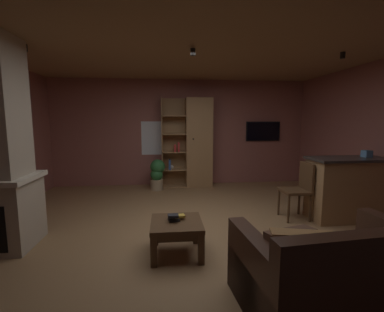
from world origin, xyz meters
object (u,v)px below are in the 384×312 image
object	(u,v)px
table_book_1	(179,216)
coffee_table	(176,228)
tissue_box	(367,154)
table_book_2	(173,216)
dining_chair	(300,187)
bookshelf_cabinet	(195,143)
kitchen_bar_counter	(357,188)
table_book_0	(174,220)
leather_couch	(335,277)
potted_floor_plant	(157,173)
wall_mounted_tv	(263,131)

from	to	relation	value
table_book_1	coffee_table	bearing A→B (deg)	-122.04
tissue_box	table_book_2	distance (m)	3.31
coffee_table	dining_chair	distance (m)	2.27
bookshelf_cabinet	table_book_2	xyz separation A→B (m)	(-0.65, -3.34, -0.58)
bookshelf_cabinet	table_book_2	world-z (taller)	bookshelf_cabinet
kitchen_bar_counter	table_book_0	world-z (taller)	kitchen_bar_counter
leather_couch	potted_floor_plant	distance (m)	4.44
table_book_2	kitchen_bar_counter	bearing A→B (deg)	16.18
wall_mounted_tv	coffee_table	bearing A→B (deg)	-123.63
tissue_box	table_book_2	world-z (taller)	tissue_box
kitchen_bar_counter	coffee_table	bearing A→B (deg)	-163.60
bookshelf_cabinet	dining_chair	xyz separation A→B (m)	(1.43, -2.36, -0.52)
dining_chair	wall_mounted_tv	size ratio (longest dim) A/B	1.06
kitchen_bar_counter	leather_couch	world-z (taller)	kitchen_bar_counter
leather_couch	coffee_table	bearing A→B (deg)	138.94
wall_mounted_tv	kitchen_bar_counter	bearing A→B (deg)	-77.76
table_book_0	table_book_2	world-z (taller)	table_book_2
dining_chair	leather_couch	bearing A→B (deg)	-110.48
coffee_table	potted_floor_plant	distance (m)	3.07
bookshelf_cabinet	dining_chair	world-z (taller)	bookshelf_cabinet
bookshelf_cabinet	leather_couch	bearing A→B (deg)	-81.65
leather_couch	wall_mounted_tv	size ratio (longest dim) A/B	1.90
kitchen_bar_counter	potted_floor_plant	bearing A→B (deg)	146.18
table_book_2	wall_mounted_tv	world-z (taller)	wall_mounted_tv
tissue_box	dining_chair	world-z (taller)	tissue_box
kitchen_bar_counter	potted_floor_plant	xyz separation A→B (m)	(-3.26, 2.18, -0.12)
table_book_1	dining_chair	xyz separation A→B (m)	(2.00, 0.92, 0.08)
coffee_table	table_book_1	distance (m)	0.15
leather_couch	potted_floor_plant	xyz separation A→B (m)	(-1.57, 4.15, 0.08)
tissue_box	table_book_0	bearing A→B (deg)	-164.38
table_book_0	tissue_box	bearing A→B (deg)	15.62
table_book_1	leather_couch	bearing A→B (deg)	-43.59
coffee_table	table_book_0	size ratio (longest dim) A/B	4.82
bookshelf_cabinet	table_book_2	bearing A→B (deg)	-100.99
table_book_0	bookshelf_cabinet	bearing A→B (deg)	79.06
coffee_table	table_book_1	world-z (taller)	table_book_1
table_book_0	table_book_1	xyz separation A→B (m)	(0.07, 0.04, 0.03)
kitchen_bar_counter	dining_chair	size ratio (longest dim) A/B	1.69
kitchen_bar_counter	table_book_1	xyz separation A→B (m)	(-2.91, -0.80, -0.06)
table_book_2	bookshelf_cabinet	bearing A→B (deg)	79.01
table_book_1	table_book_2	size ratio (longest dim) A/B	1.01
leather_couch	coffee_table	size ratio (longest dim) A/B	2.73
wall_mounted_tv	table_book_1	bearing A→B (deg)	-123.65
dining_chair	tissue_box	bearing A→B (deg)	-4.39
bookshelf_cabinet	table_book_2	size ratio (longest dim) A/B	17.11
kitchen_bar_counter	potted_floor_plant	size ratio (longest dim) A/B	2.19
coffee_table	table_book_0	distance (m)	0.11
wall_mounted_tv	leather_couch	bearing A→B (deg)	-103.30
tissue_box	coffee_table	distance (m)	3.31
leather_couch	dining_chair	distance (m)	2.23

